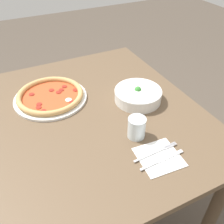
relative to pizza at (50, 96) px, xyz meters
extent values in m
plane|color=#4C4238|center=(0.18, 0.15, -0.78)|extent=(8.00, 8.00, 0.00)
cube|color=brown|center=(0.18, 0.15, -0.03)|extent=(1.11, 0.95, 0.03)
cylinder|color=#4E3C2B|center=(-0.30, -0.26, -0.41)|extent=(0.06, 0.06, 0.73)
cylinder|color=#4E3C2B|center=(-0.30, 0.55, -0.41)|extent=(0.06, 0.06, 0.73)
cylinder|color=#4E3C2B|center=(0.67, 0.55, -0.41)|extent=(0.06, 0.06, 0.73)
cylinder|color=white|center=(0.00, 0.00, -0.01)|extent=(0.35, 0.35, 0.01)
torus|color=tan|center=(0.00, 0.00, 0.01)|extent=(0.32, 0.32, 0.03)
cylinder|color=#B74723|center=(0.00, 0.00, 0.00)|extent=(0.29, 0.29, 0.01)
cylinder|color=maroon|center=(0.01, 0.13, 0.00)|extent=(0.03, 0.03, 0.00)
cylinder|color=maroon|center=(-0.03, 0.06, 0.00)|extent=(0.03, 0.03, 0.00)
cylinder|color=maroon|center=(0.10, 0.08, 0.00)|extent=(0.03, 0.03, 0.00)
cylinder|color=maroon|center=(0.04, -0.06, 0.00)|extent=(0.03, 0.03, 0.00)
cylinder|color=maroon|center=(-0.05, 0.09, 0.00)|extent=(0.03, 0.03, 0.00)
cylinder|color=maroon|center=(-0.01, 0.05, 0.00)|extent=(0.03, 0.03, 0.00)
cylinder|color=maroon|center=(0.10, -0.06, 0.00)|extent=(0.03, 0.03, 0.00)
cylinder|color=maroon|center=(0.07, -0.07, 0.00)|extent=(0.03, 0.03, 0.00)
cylinder|color=maroon|center=(-0.05, 0.02, 0.00)|extent=(0.03, 0.03, 0.00)
cylinder|color=maroon|center=(-0.05, -0.08, 0.00)|extent=(0.03, 0.03, 0.00)
ellipsoid|color=silver|center=(0.07, 0.07, 0.00)|extent=(0.03, 0.03, 0.01)
cylinder|color=white|center=(0.19, 0.38, 0.01)|extent=(0.22, 0.22, 0.06)
torus|color=white|center=(0.19, 0.38, 0.03)|extent=(0.23, 0.23, 0.01)
ellipsoid|color=tan|center=(0.28, 0.36, 0.03)|extent=(0.04, 0.04, 0.02)
ellipsoid|color=#998466|center=(0.25, 0.32, 0.03)|extent=(0.04, 0.04, 0.02)
ellipsoid|color=tan|center=(0.20, 0.32, 0.03)|extent=(0.04, 0.04, 0.02)
ellipsoid|color=tan|center=(0.27, 0.37, 0.03)|extent=(0.04, 0.03, 0.02)
sphere|color=#388433|center=(0.19, 0.38, 0.04)|extent=(0.03, 0.03, 0.03)
cube|color=white|center=(0.55, 0.26, -0.02)|extent=(0.16, 0.16, 0.00)
cube|color=silver|center=(0.52, 0.23, -0.01)|extent=(0.01, 0.14, 0.00)
cube|color=silver|center=(0.53, 0.33, -0.01)|extent=(0.00, 0.06, 0.00)
cube|color=silver|center=(0.52, 0.33, -0.01)|extent=(0.00, 0.06, 0.00)
cube|color=silver|center=(0.52, 0.33, -0.01)|extent=(0.00, 0.06, 0.00)
cube|color=silver|center=(0.51, 0.33, -0.01)|extent=(0.00, 0.06, 0.00)
cube|color=silver|center=(0.57, 0.21, -0.01)|extent=(0.01, 0.08, 0.01)
cube|color=silver|center=(0.56, 0.30, -0.01)|extent=(0.02, 0.12, 0.00)
cylinder|color=silver|center=(0.41, 0.24, 0.03)|extent=(0.07, 0.07, 0.09)
camera|label=1|loc=(1.03, -0.17, 0.69)|focal=40.00mm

